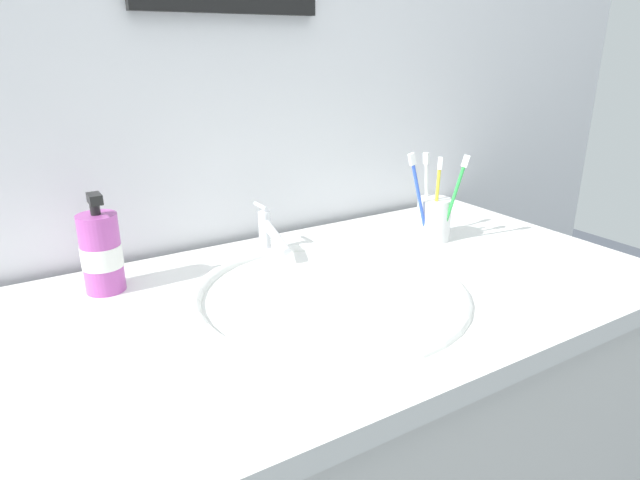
# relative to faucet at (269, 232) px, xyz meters

# --- Properties ---
(tiled_wall_back) EXTENTS (2.47, 0.04, 2.40)m
(tiled_wall_back) POSITION_rel_faucet_xyz_m (-0.02, 0.14, 0.33)
(tiled_wall_back) COLOR silver
(tiled_wall_back) RESTS_ON ground
(sink_basin) EXTENTS (0.48, 0.48, 0.11)m
(sink_basin) POSITION_rel_faucet_xyz_m (-0.00, -0.23, -0.08)
(sink_basin) COLOR white
(sink_basin) RESTS_ON vanity_counter
(faucet) EXTENTS (0.02, 0.14, 0.10)m
(faucet) POSITION_rel_faucet_xyz_m (0.00, 0.00, 0.00)
(faucet) COLOR silver
(faucet) RESTS_ON sink_basin
(toothbrush_cup) EXTENTS (0.07, 0.07, 0.09)m
(toothbrush_cup) POSITION_rel_faucet_xyz_m (0.34, -0.11, -0.00)
(toothbrush_cup) COLOR white
(toothbrush_cup) RESTS_ON vanity_counter
(toothbrush_white) EXTENTS (0.01, 0.03, 0.18)m
(toothbrush_white) POSITION_rel_faucet_xyz_m (0.34, -0.08, 0.06)
(toothbrush_white) COLOR white
(toothbrush_white) RESTS_ON toothbrush_cup
(toothbrush_green) EXTENTS (0.03, 0.05, 0.19)m
(toothbrush_green) POSITION_rel_faucet_xyz_m (0.36, -0.15, 0.07)
(toothbrush_green) COLOR green
(toothbrush_green) RESTS_ON toothbrush_cup
(toothbrush_blue) EXTENTS (0.06, 0.01, 0.19)m
(toothbrush_blue) POSITION_rel_faucet_xyz_m (0.29, -0.11, 0.07)
(toothbrush_blue) COLOR blue
(toothbrush_blue) RESTS_ON toothbrush_cup
(toothbrush_yellow) EXTENTS (0.02, 0.03, 0.18)m
(toothbrush_yellow) POSITION_rel_faucet_xyz_m (0.33, -0.12, 0.06)
(toothbrush_yellow) COLOR yellow
(toothbrush_yellow) RESTS_ON toothbrush_cup
(soap_dispenser) EXTENTS (0.07, 0.07, 0.17)m
(soap_dispenser) POSITION_rel_faucet_xyz_m (-0.32, -0.01, 0.02)
(soap_dispenser) COLOR #B24CA5
(soap_dispenser) RESTS_ON vanity_counter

